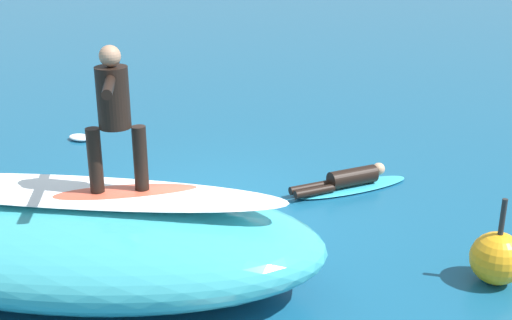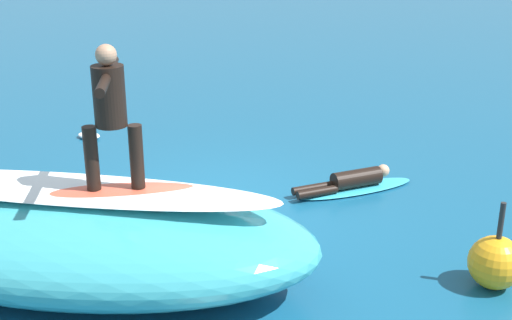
# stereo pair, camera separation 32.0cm
# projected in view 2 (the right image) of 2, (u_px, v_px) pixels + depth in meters

# --- Properties ---
(ground_plane) EXTENTS (120.00, 120.00, 0.00)m
(ground_plane) POSITION_uv_depth(u_px,v_px,m) (211.00, 206.00, 10.56)
(ground_plane) COLOR #145175
(wave_crest) EXTENTS (6.65, 4.34, 1.18)m
(wave_crest) POSITION_uv_depth(u_px,v_px,m) (74.00, 236.00, 8.32)
(wave_crest) COLOR teal
(wave_crest) RESTS_ON ground_plane
(wave_foam_lip) EXTENTS (5.27, 2.35, 0.08)m
(wave_foam_lip) POSITION_uv_depth(u_px,v_px,m) (69.00, 189.00, 8.09)
(wave_foam_lip) COLOR white
(wave_foam_lip) RESTS_ON wave_crest
(surfboard_riding) EXTENTS (1.96, 1.49, 0.09)m
(surfboard_riding) POSITION_uv_depth(u_px,v_px,m) (117.00, 192.00, 8.00)
(surfboard_riding) COLOR #E0563D
(surfboard_riding) RESTS_ON wave_crest
(surfer_riding) EXTENTS (0.94, 1.44, 1.71)m
(surfer_riding) POSITION_uv_depth(u_px,v_px,m) (110.00, 107.00, 7.63)
(surfer_riding) COLOR black
(surfer_riding) RESTS_ON surfboard_riding
(surfboard_paddling) EXTENTS (1.77, 1.91, 0.06)m
(surfboard_paddling) POSITION_uv_depth(u_px,v_px,m) (356.00, 188.00, 11.15)
(surfboard_paddling) COLOR #33B2D1
(surfboard_paddling) RESTS_ON ground_plane
(surfer_paddling) EXTENTS (1.30, 1.43, 0.31)m
(surfer_paddling) POSITION_uv_depth(u_px,v_px,m) (349.00, 180.00, 11.05)
(surfer_paddling) COLOR black
(surfer_paddling) RESTS_ON surfboard_paddling
(buoy_marker) EXTENTS (0.66, 0.66, 1.13)m
(buoy_marker) POSITION_uv_depth(u_px,v_px,m) (495.00, 262.00, 8.21)
(buoy_marker) COLOR orange
(buoy_marker) RESTS_ON ground_plane
(foam_patch_near) EXTENTS (0.52, 0.36, 0.11)m
(foam_patch_near) POSITION_uv_depth(u_px,v_px,m) (89.00, 135.00, 13.66)
(foam_patch_near) COLOR white
(foam_patch_near) RESTS_ON ground_plane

